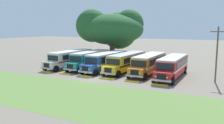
% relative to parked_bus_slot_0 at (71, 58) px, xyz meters
% --- Properties ---
extents(ground_plane, '(220.00, 220.00, 0.00)m').
position_rel_parked_bus_slot_0_xyz_m(ground_plane, '(8.76, -5.92, -1.58)').
color(ground_plane, slate).
extents(foreground_grass_strip, '(80.00, 11.07, 0.01)m').
position_rel_parked_bus_slot_0_xyz_m(foreground_grass_strip, '(8.76, -14.04, -1.58)').
color(foreground_grass_strip, olive).
rests_on(foreground_grass_strip, ground_plane).
extents(parked_bus_slot_0, '(3.12, 10.90, 2.82)m').
position_rel_parked_bus_slot_0_xyz_m(parked_bus_slot_0, '(0.00, 0.00, 0.00)').
color(parked_bus_slot_0, silver).
rests_on(parked_bus_slot_0, ground_plane).
extents(parked_bus_slot_1, '(2.78, 10.85, 2.82)m').
position_rel_parked_bus_slot_0_xyz_m(parked_bus_slot_1, '(3.59, 0.77, 0.00)').
color(parked_bus_slot_1, teal).
rests_on(parked_bus_slot_1, ground_plane).
extents(parked_bus_slot_2, '(3.22, 10.92, 2.82)m').
position_rel_parked_bus_slot_0_xyz_m(parked_bus_slot_2, '(7.11, 0.18, 0.00)').
color(parked_bus_slot_2, '#23519E').
rests_on(parked_bus_slot_2, ground_plane).
extents(parked_bus_slot_3, '(3.05, 10.89, 2.82)m').
position_rel_parked_bus_slot_0_xyz_m(parked_bus_slot_3, '(10.40, 0.68, 0.00)').
color(parked_bus_slot_3, yellow).
rests_on(parked_bus_slot_3, ground_plane).
extents(parked_bus_slot_4, '(2.72, 10.84, 2.82)m').
position_rel_parked_bus_slot_0_xyz_m(parked_bus_slot_4, '(14.09, 0.77, 0.00)').
color(parked_bus_slot_4, orange).
rests_on(parked_bus_slot_4, ground_plane).
extents(parked_bus_slot_5, '(2.74, 10.85, 2.82)m').
position_rel_parked_bus_slot_0_xyz_m(parked_bus_slot_5, '(17.84, -0.20, 0.00)').
color(parked_bus_slot_5, red).
rests_on(parked_bus_slot_5, ground_plane).
extents(curb_wheelstop_0, '(2.00, 0.36, 0.15)m').
position_rel_parked_bus_slot_0_xyz_m(curb_wheelstop_0, '(-0.15, -5.90, -1.51)').
color(curb_wheelstop_0, yellow).
rests_on(curb_wheelstop_0, ground_plane).
extents(curb_wheelstop_1, '(2.00, 0.36, 0.15)m').
position_rel_parked_bus_slot_0_xyz_m(curb_wheelstop_1, '(3.41, -5.90, -1.51)').
color(curb_wheelstop_1, yellow).
rests_on(curb_wheelstop_1, ground_plane).
extents(curb_wheelstop_2, '(2.00, 0.36, 0.15)m').
position_rel_parked_bus_slot_0_xyz_m(curb_wheelstop_2, '(6.98, -5.90, -1.51)').
color(curb_wheelstop_2, yellow).
rests_on(curb_wheelstop_2, ground_plane).
extents(curb_wheelstop_3, '(2.00, 0.36, 0.15)m').
position_rel_parked_bus_slot_0_xyz_m(curb_wheelstop_3, '(10.55, -5.90, -1.51)').
color(curb_wheelstop_3, yellow).
rests_on(curb_wheelstop_3, ground_plane).
extents(curb_wheelstop_4, '(2.00, 0.36, 0.15)m').
position_rel_parked_bus_slot_0_xyz_m(curb_wheelstop_4, '(14.11, -5.90, -1.51)').
color(curb_wheelstop_4, yellow).
rests_on(curb_wheelstop_4, ground_plane).
extents(curb_wheelstop_5, '(2.00, 0.36, 0.15)m').
position_rel_parked_bus_slot_0_xyz_m(curb_wheelstop_5, '(17.68, -5.90, -1.51)').
color(curb_wheelstop_5, yellow).
rests_on(curb_wheelstop_5, ground_plane).
extents(broad_shade_tree, '(13.98, 12.73, 10.63)m').
position_rel_parked_bus_slot_0_xyz_m(broad_shade_tree, '(2.49, 11.29, 5.03)').
color(broad_shade_tree, brown).
rests_on(broad_shade_tree, ground_plane).
extents(utility_pole, '(1.80, 0.20, 6.98)m').
position_rel_parked_bus_slot_0_xyz_m(utility_pole, '(23.49, -1.11, 2.16)').
color(utility_pole, brown).
rests_on(utility_pole, ground_plane).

